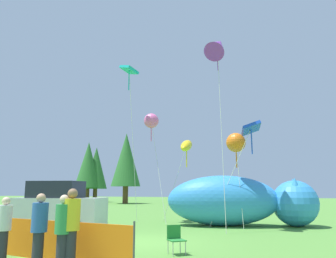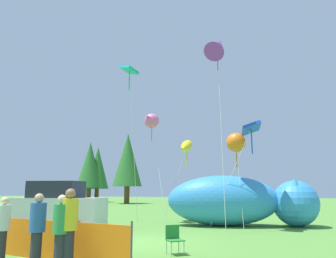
{
  "view_description": "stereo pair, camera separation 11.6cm",
  "coord_description": "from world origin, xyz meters",
  "px_view_note": "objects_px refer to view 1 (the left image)",
  "views": [
    {
      "loc": [
        4.43,
        -11.53,
        1.92
      ],
      "look_at": [
        -0.19,
        4.31,
        4.92
      ],
      "focal_mm": 35.0,
      "sensor_mm": 36.0,
      "label": 1
    },
    {
      "loc": [
        4.54,
        -11.5,
        1.92
      ],
      "look_at": [
        -0.19,
        4.31,
        4.92
      ],
      "focal_mm": 35.0,
      "sensor_mm": 36.0,
      "label": 2
    }
  ],
  "objects_px": {
    "folding_chair": "(175,237)",
    "kite_yellow_hero": "(186,146)",
    "spectator_in_green_shirt": "(63,228)",
    "kite_blue_box": "(251,130)",
    "inflatable_cat": "(238,202)",
    "spectator_in_white_shirt": "(39,227)",
    "spectator_in_grey_shirt": "(4,226)",
    "kite_pink_octopus": "(151,121)",
    "kite_orange_flower": "(236,143)",
    "spectator_in_blue_shirt": "(71,225)",
    "kite_teal_diamond": "(129,73)",
    "parked_car": "(59,207)",
    "kite_purple_delta": "(217,47)"
  },
  "relations": [
    {
      "from": "parked_car",
      "to": "kite_blue_box",
      "type": "relative_size",
      "value": 0.8
    },
    {
      "from": "parked_car",
      "to": "kite_pink_octopus",
      "type": "xyz_separation_m",
      "value": [
        2.44,
        5.73,
        5.0
      ]
    },
    {
      "from": "inflatable_cat",
      "to": "spectator_in_grey_shirt",
      "type": "height_order",
      "value": "inflatable_cat"
    },
    {
      "from": "spectator_in_white_shirt",
      "to": "kite_teal_diamond",
      "type": "xyz_separation_m",
      "value": [
        -2.23,
        10.56,
        7.94
      ]
    },
    {
      "from": "spectator_in_blue_shirt",
      "to": "kite_teal_diamond",
      "type": "relative_size",
      "value": 0.2
    },
    {
      "from": "inflatable_cat",
      "to": "kite_orange_flower",
      "type": "bearing_deg",
      "value": -97.79
    },
    {
      "from": "parked_car",
      "to": "kite_teal_diamond",
      "type": "height_order",
      "value": "kite_teal_diamond"
    },
    {
      "from": "kite_orange_flower",
      "to": "spectator_in_green_shirt",
      "type": "bearing_deg",
      "value": -109.02
    },
    {
      "from": "inflatable_cat",
      "to": "spectator_in_white_shirt",
      "type": "bearing_deg",
      "value": -121.76
    },
    {
      "from": "spectator_in_blue_shirt",
      "to": "kite_blue_box",
      "type": "bearing_deg",
      "value": 66.49
    },
    {
      "from": "kite_purple_delta",
      "to": "kite_yellow_hero",
      "type": "xyz_separation_m",
      "value": [
        -2.43,
        3.22,
        -4.64
      ]
    },
    {
      "from": "spectator_in_green_shirt",
      "to": "spectator_in_blue_shirt",
      "type": "bearing_deg",
      "value": 34.35
    },
    {
      "from": "kite_yellow_hero",
      "to": "kite_orange_flower",
      "type": "bearing_deg",
      "value": -32.17
    },
    {
      "from": "spectator_in_green_shirt",
      "to": "kite_pink_octopus",
      "type": "xyz_separation_m",
      "value": [
        -1.89,
        11.85,
        5.12
      ]
    },
    {
      "from": "kite_purple_delta",
      "to": "inflatable_cat",
      "type": "bearing_deg",
      "value": 72.98
    },
    {
      "from": "spectator_in_grey_shirt",
      "to": "kite_pink_octopus",
      "type": "xyz_separation_m",
      "value": [
        0.14,
        11.53,
        5.16
      ]
    },
    {
      "from": "spectator_in_white_shirt",
      "to": "kite_pink_octopus",
      "type": "xyz_separation_m",
      "value": [
        -1.21,
        11.85,
        5.1
      ]
    },
    {
      "from": "parked_car",
      "to": "spectator_in_white_shirt",
      "type": "bearing_deg",
      "value": -65.42
    },
    {
      "from": "kite_orange_flower",
      "to": "kite_teal_diamond",
      "type": "bearing_deg",
      "value": 174.43
    },
    {
      "from": "kite_orange_flower",
      "to": "inflatable_cat",
      "type": "bearing_deg",
      "value": 93.07
    },
    {
      "from": "spectator_in_green_shirt",
      "to": "inflatable_cat",
      "type": "bearing_deg",
      "value": 72.35
    },
    {
      "from": "parked_car",
      "to": "spectator_in_green_shirt",
      "type": "relative_size",
      "value": 2.38
    },
    {
      "from": "spectator_in_blue_shirt",
      "to": "kite_orange_flower",
      "type": "xyz_separation_m",
      "value": [
        3.27,
        9.84,
        3.2
      ]
    },
    {
      "from": "kite_purple_delta",
      "to": "kite_teal_diamond",
      "type": "distance_m",
      "value": 6.0
    },
    {
      "from": "kite_blue_box",
      "to": "inflatable_cat",
      "type": "bearing_deg",
      "value": 124.22
    },
    {
      "from": "kite_purple_delta",
      "to": "spectator_in_white_shirt",
      "type": "bearing_deg",
      "value": -111.77
    },
    {
      "from": "kite_yellow_hero",
      "to": "kite_teal_diamond",
      "type": "height_order",
      "value": "kite_teal_diamond"
    },
    {
      "from": "kite_purple_delta",
      "to": "kite_orange_flower",
      "type": "xyz_separation_m",
      "value": [
        0.65,
        1.28,
        -4.83
      ]
    },
    {
      "from": "spectator_in_green_shirt",
      "to": "kite_blue_box",
      "type": "height_order",
      "value": "kite_blue_box"
    },
    {
      "from": "kite_yellow_hero",
      "to": "parked_car",
      "type": "bearing_deg",
      "value": -129.1
    },
    {
      "from": "spectator_in_grey_shirt",
      "to": "kite_yellow_hero",
      "type": "distance_m",
      "value": 12.31
    },
    {
      "from": "spectator_in_blue_shirt",
      "to": "kite_teal_diamond",
      "type": "bearing_deg",
      "value": 106.34
    },
    {
      "from": "kite_blue_box",
      "to": "kite_yellow_hero",
      "type": "xyz_separation_m",
      "value": [
        -3.87,
        2.44,
        -0.37
      ]
    },
    {
      "from": "kite_orange_flower",
      "to": "folding_chair",
      "type": "bearing_deg",
      "value": -100.26
    },
    {
      "from": "spectator_in_green_shirt",
      "to": "kite_blue_box",
      "type": "relative_size",
      "value": 0.34
    },
    {
      "from": "kite_blue_box",
      "to": "kite_orange_flower",
      "type": "height_order",
      "value": "kite_blue_box"
    },
    {
      "from": "folding_chair",
      "to": "inflatable_cat",
      "type": "distance_m",
      "value": 8.12
    },
    {
      "from": "parked_car",
      "to": "kite_pink_octopus",
      "type": "distance_m",
      "value": 7.99
    },
    {
      "from": "folding_chair",
      "to": "kite_yellow_hero",
      "type": "relative_size",
      "value": 0.16
    },
    {
      "from": "spectator_in_green_shirt",
      "to": "kite_blue_box",
      "type": "bearing_deg",
      "value": 65.93
    },
    {
      "from": "spectator_in_green_shirt",
      "to": "spectator_in_blue_shirt",
      "type": "relative_size",
      "value": 0.92
    },
    {
      "from": "spectator_in_grey_shirt",
      "to": "kite_blue_box",
      "type": "height_order",
      "value": "kite_blue_box"
    },
    {
      "from": "kite_yellow_hero",
      "to": "kite_pink_octopus",
      "type": "bearing_deg",
      "value": -179.33
    },
    {
      "from": "spectator_in_green_shirt",
      "to": "kite_orange_flower",
      "type": "height_order",
      "value": "kite_orange_flower"
    },
    {
      "from": "spectator_in_grey_shirt",
      "to": "spectator_in_blue_shirt",
      "type": "distance_m",
      "value": 2.21
    },
    {
      "from": "spectator_in_grey_shirt",
      "to": "folding_chair",
      "type": "bearing_deg",
      "value": 29.44
    },
    {
      "from": "folding_chair",
      "to": "kite_yellow_hero",
      "type": "bearing_deg",
      "value": 153.3
    },
    {
      "from": "spectator_in_white_shirt",
      "to": "kite_pink_octopus",
      "type": "bearing_deg",
      "value": 95.85
    },
    {
      "from": "inflatable_cat",
      "to": "spectator_in_grey_shirt",
      "type": "relative_size",
      "value": 4.67
    },
    {
      "from": "inflatable_cat",
      "to": "spectator_in_green_shirt",
      "type": "height_order",
      "value": "inflatable_cat"
    }
  ]
}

